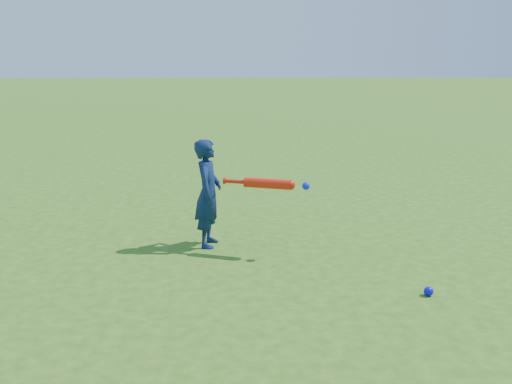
% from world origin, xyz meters
% --- Properties ---
extents(ground, '(80.00, 80.00, 0.00)m').
position_xyz_m(ground, '(0.00, 0.00, 0.00)').
color(ground, '#316317').
rests_on(ground, ground).
extents(child, '(0.31, 0.43, 1.09)m').
position_xyz_m(child, '(-0.00, 0.37, 0.55)').
color(child, '#0E1F45').
rests_on(child, ground).
extents(ground_ball_blue, '(0.08, 0.08, 0.08)m').
position_xyz_m(ground_ball_blue, '(1.85, -0.93, 0.04)').
color(ground_ball_blue, '#0C0CD6').
rests_on(ground_ball_blue, ground).
extents(bat_swing, '(0.83, 0.31, 0.10)m').
position_xyz_m(bat_swing, '(0.62, 0.12, 0.70)').
color(bat_swing, red).
rests_on(bat_swing, ground).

